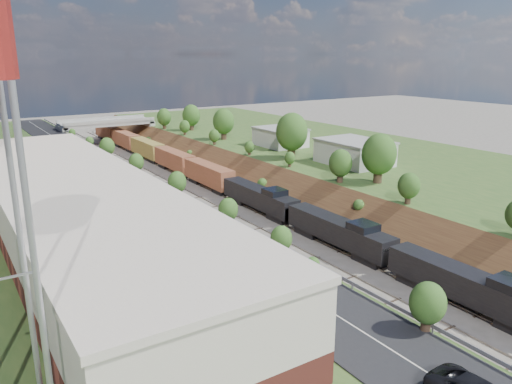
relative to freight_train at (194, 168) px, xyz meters
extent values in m
cube|color=#335623|center=(-35.60, -14.56, -0.01)|extent=(44.00, 180.00, 5.00)
cube|color=#335623|center=(30.40, -14.56, -0.01)|extent=(44.00, 180.00, 5.00)
cube|color=brown|center=(-13.60, -14.56, -2.51)|extent=(10.00, 180.00, 10.00)
cube|color=brown|center=(8.40, -14.56, -2.51)|extent=(10.00, 180.00, 10.00)
cube|color=gray|center=(-5.20, -14.56, -2.42)|extent=(1.58, 180.00, 0.18)
cube|color=gray|center=(0.00, -14.56, -2.42)|extent=(1.58, 180.00, 0.18)
cube|color=black|center=(-18.10, -14.56, 2.54)|extent=(8.00, 180.00, 0.10)
cube|color=#99999E|center=(-14.00, -14.56, 3.04)|extent=(0.06, 171.00, 0.30)
cube|color=brown|center=(-30.60, -36.56, 3.59)|extent=(14.00, 62.00, 2.20)
cube|color=beige|center=(-30.60, -36.56, 6.84)|extent=(14.00, 62.00, 4.30)
cube|color=beige|center=(-30.60, -36.56, 9.24)|extent=(14.30, 62.30, 0.50)
cylinder|color=#99999E|center=(-38.60, -60.56, 11.49)|extent=(0.30, 0.30, 18.00)
cylinder|color=#99999E|center=(-38.60, -64.56, 11.49)|extent=(0.30, 0.30, 18.00)
cube|color=gray|center=(-14.10, 47.44, 0.59)|extent=(1.50, 8.00, 6.20)
cube|color=gray|center=(8.90, 47.44, 0.59)|extent=(1.50, 8.00, 6.20)
cube|color=gray|center=(-2.60, 47.44, 3.69)|extent=(24.00, 8.00, 1.00)
cube|color=gray|center=(-2.60, 43.44, 4.49)|extent=(24.00, 0.30, 0.80)
cube|color=gray|center=(-2.60, 51.44, 4.49)|extent=(24.00, 0.30, 0.80)
cube|color=silver|center=(20.90, -22.56, 4.49)|extent=(9.00, 12.00, 4.00)
cube|color=silver|center=(20.40, -0.56, 4.29)|extent=(8.00, 10.00, 3.60)
cylinder|color=#473323|center=(14.40, -34.56, 3.80)|extent=(1.30, 1.30, 2.62)
ellipsoid|color=#2F5D21|center=(14.40, -34.56, 6.95)|extent=(5.25, 5.25, 6.30)
cylinder|color=#473323|center=(-14.40, -54.56, 3.10)|extent=(0.66, 0.66, 1.22)
ellipsoid|color=#2F5D21|center=(-14.40, -54.56, 4.57)|extent=(2.45, 2.45, 2.94)
cube|color=black|center=(0.00, -60.48, -0.22)|extent=(2.92, 17.49, 2.78)
cube|color=black|center=(0.00, -64.73, 1.59)|extent=(2.86, 3.10, 0.90)
cube|color=black|center=(0.00, -41.99, -0.22)|extent=(2.92, 17.49, 2.78)
cube|color=black|center=(0.00, -23.49, -0.22)|extent=(2.92, 17.49, 2.78)
cube|color=brown|center=(0.00, 25.20, 0.14)|extent=(2.92, 77.89, 3.50)
camera|label=1|loc=(-41.39, -86.62, 21.48)|focal=35.00mm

